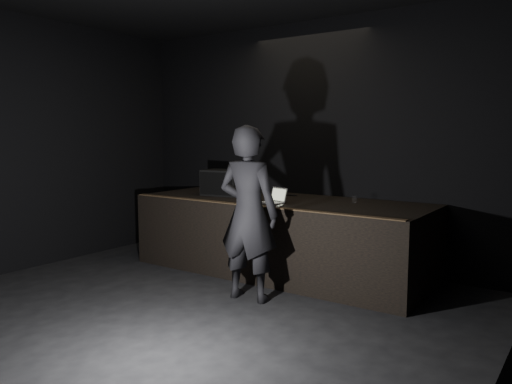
{
  "coord_description": "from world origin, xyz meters",
  "views": [
    {
      "loc": [
        3.55,
        -2.98,
        1.88
      ],
      "look_at": [
        -0.11,
        2.3,
        1.14
      ],
      "focal_mm": 35.0,
      "sensor_mm": 36.0,
      "label": 1
    }
  ],
  "objects_px": {
    "stage_riser": "(281,236)",
    "person": "(248,214)",
    "laptop": "(275,199)",
    "stage_monitor": "(223,183)",
    "beer_can": "(236,190)"
  },
  "relations": [
    {
      "from": "stage_riser",
      "to": "person",
      "type": "distance_m",
      "value": 1.33
    },
    {
      "from": "person",
      "to": "laptop",
      "type": "bearing_deg",
      "value": -83.81
    },
    {
      "from": "stage_monitor",
      "to": "laptop",
      "type": "bearing_deg",
      "value": -22.93
    },
    {
      "from": "stage_monitor",
      "to": "stage_riser",
      "type": "bearing_deg",
      "value": -4.18
    },
    {
      "from": "stage_riser",
      "to": "laptop",
      "type": "distance_m",
      "value": 0.66
    },
    {
      "from": "stage_riser",
      "to": "stage_monitor",
      "type": "bearing_deg",
      "value": -175.05
    },
    {
      "from": "laptop",
      "to": "beer_can",
      "type": "relative_size",
      "value": 1.92
    },
    {
      "from": "stage_riser",
      "to": "beer_can",
      "type": "bearing_deg",
      "value": -174.27
    },
    {
      "from": "laptop",
      "to": "person",
      "type": "height_order",
      "value": "person"
    },
    {
      "from": "stage_riser",
      "to": "person",
      "type": "xyz_separation_m",
      "value": [
        0.31,
        -1.19,
        0.49
      ]
    },
    {
      "from": "stage_monitor",
      "to": "beer_can",
      "type": "relative_size",
      "value": 3.39
    },
    {
      "from": "stage_riser",
      "to": "stage_monitor",
      "type": "xyz_separation_m",
      "value": [
        -0.94,
        -0.08,
        0.68
      ]
    },
    {
      "from": "beer_can",
      "to": "stage_monitor",
      "type": "bearing_deg",
      "value": -177.48
    },
    {
      "from": "stage_monitor",
      "to": "laptop",
      "type": "relative_size",
      "value": 1.77
    },
    {
      "from": "beer_can",
      "to": "person",
      "type": "relative_size",
      "value": 0.09
    }
  ]
}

